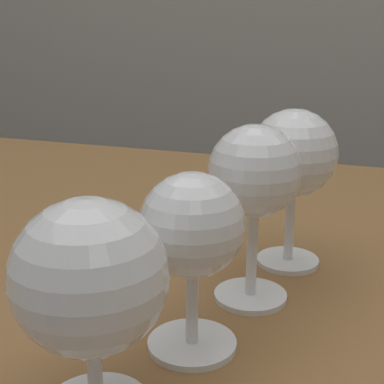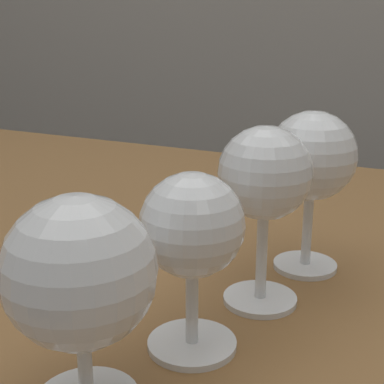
% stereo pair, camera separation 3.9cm
% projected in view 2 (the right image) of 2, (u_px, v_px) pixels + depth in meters
% --- Properties ---
extents(dining_table, '(1.43, 0.77, 0.74)m').
position_uv_depth(dining_table, '(190.00, 323.00, 0.63)').
color(dining_table, brown).
rests_on(dining_table, ground_plane).
extents(wine_glass_merlot, '(0.09, 0.09, 0.14)m').
position_uv_depth(wine_glass_merlot, '(79.00, 276.00, 0.34)').
color(wine_glass_merlot, white).
rests_on(wine_glass_merlot, dining_table).
extents(wine_glass_pinot, '(0.07, 0.07, 0.13)m').
position_uv_depth(wine_glass_pinot, '(192.00, 230.00, 0.40)').
color(wine_glass_pinot, white).
rests_on(wine_glass_pinot, dining_table).
extents(wine_glass_chardonnay, '(0.07, 0.07, 0.15)m').
position_uv_depth(wine_glass_chardonnay, '(265.00, 177.00, 0.46)').
color(wine_glass_chardonnay, white).
rests_on(wine_glass_chardonnay, dining_table).
extents(wine_glass_amber, '(0.08, 0.08, 0.15)m').
position_uv_depth(wine_glass_amber, '(312.00, 160.00, 0.52)').
color(wine_glass_amber, white).
rests_on(wine_glass_amber, dining_table).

